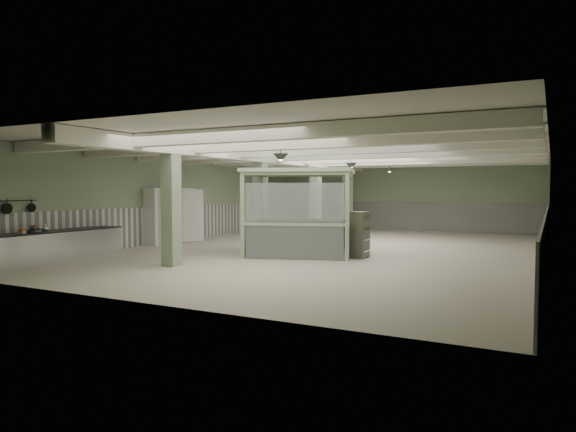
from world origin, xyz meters
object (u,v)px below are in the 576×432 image
at_px(guard_booth, 300,198).
at_px(walkin_cooler, 171,215).
at_px(filing_cabinet, 359,235).
at_px(prep_counter, 46,246).

bearing_deg(guard_booth, walkin_cooler, 154.72).
bearing_deg(filing_cabinet, prep_counter, -146.74).
relative_size(guard_booth, filing_cabinet, 2.90).
distance_m(walkin_cooler, filing_cabinet, 8.34).
distance_m(guard_booth, filing_cabinet, 2.37).
relative_size(prep_counter, walkin_cooler, 2.15).
height_order(guard_booth, filing_cabinet, guard_booth).
height_order(prep_counter, filing_cabinet, filing_cabinet).
xyz_separation_m(prep_counter, walkin_cooler, (-0.08, 5.85, 0.67)).
relative_size(walkin_cooler, guard_booth, 0.58).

